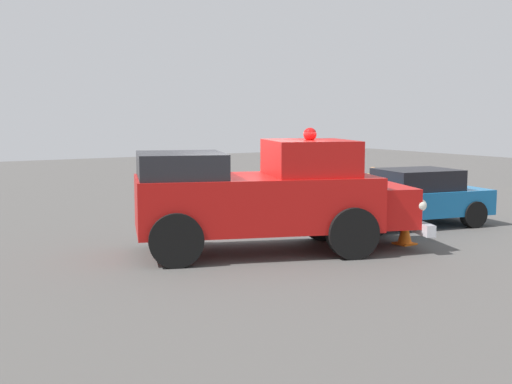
% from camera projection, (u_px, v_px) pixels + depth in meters
% --- Properties ---
extents(ground_plane, '(60.00, 60.00, 0.00)m').
position_uv_depth(ground_plane, '(250.00, 248.00, 14.10)').
color(ground_plane, '#514F4C').
extents(vintage_fire_truck, '(4.10, 6.33, 2.59)m').
position_uv_depth(vintage_fire_truck, '(267.00, 195.00, 13.60)').
color(vintage_fire_truck, black).
rests_on(vintage_fire_truck, ground).
extents(classic_hot_rod, '(2.58, 4.62, 1.46)m').
position_uv_depth(classic_hot_rod, '(406.00, 197.00, 16.80)').
color(classic_hot_rod, black).
rests_on(classic_hot_rod, ground).
extents(lawn_chair_near_truck, '(0.60, 0.61, 1.02)m').
position_uv_depth(lawn_chair_near_truck, '(372.00, 190.00, 19.88)').
color(lawn_chair_near_truck, '#B7BABF').
rests_on(lawn_chair_near_truck, ground).
extents(lawn_chair_by_car, '(0.66, 0.66, 1.02)m').
position_uv_depth(lawn_chair_by_car, '(333.00, 187.00, 20.59)').
color(lawn_chair_by_car, '#B7BABF').
rests_on(lawn_chair_by_car, ground).
extents(spectator_seated, '(0.61, 0.49, 1.29)m').
position_uv_depth(spectator_seated, '(374.00, 187.00, 19.74)').
color(spectator_seated, '#383842').
rests_on(spectator_seated, ground).
extents(traffic_cone, '(0.40, 0.40, 0.64)m').
position_uv_depth(traffic_cone, '(405.00, 231.00, 14.49)').
color(traffic_cone, orange).
rests_on(traffic_cone, ground).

